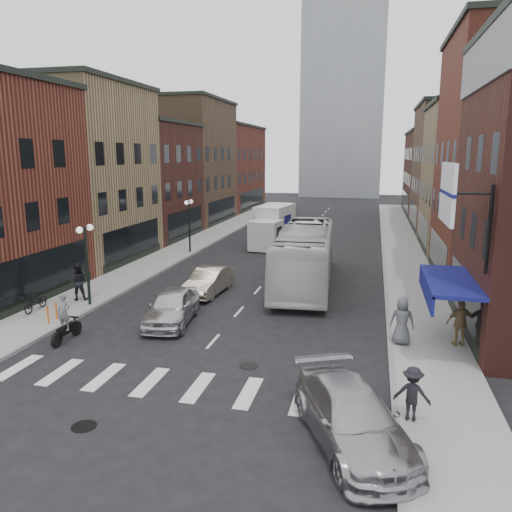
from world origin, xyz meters
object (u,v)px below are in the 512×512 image
Objects in this scene: motorcycle_rider at (65,319)px; ped_right_b at (461,322)px; streetlamp_far at (189,216)px; box_truck at (272,226)px; curb_car at (352,417)px; ped_right_c at (402,321)px; billboard_sign at (450,195)px; transit_bus at (305,255)px; sedan_left_far at (209,281)px; bike_rack at (52,313)px; sedan_left_near at (172,306)px; ped_left_solo at (78,282)px; streetlamp_near at (86,250)px; ped_right_a at (412,394)px; parked_bicycle at (36,301)px.

motorcycle_rider is 15.66m from ped_right_b.
streetlamp_far is 7.47m from box_truck.
curb_car is 2.72× the size of ped_right_c.
curb_car is at bearing -116.16° from billboard_sign.
sedan_left_far is (-4.81, -3.29, -1.03)m from transit_bus.
sedan_left_far is at bearing -149.43° from transit_bus.
ped_right_c is at bearing 3.11° from bike_rack.
sedan_left_near is 11.44m from curb_car.
ped_left_solo is (-5.88, 1.87, 0.33)m from sedan_left_near.
billboard_sign is at bearing 147.18° from ped_left_solo.
transit_bus is at bearing 44.15° from bike_rack.
streetlamp_near reaches higher than ped_right_b.
transit_bus is 6.62× the size of ped_right_b.
streetlamp_far is 13.55m from ped_left_solo.
ped_left_solo is (-14.19, 9.72, 0.36)m from curb_car.
ped_right_c is (-2.20, -0.32, 0.01)m from ped_right_b.
bike_rack is 0.51× the size of ped_right_a.
streetlamp_far is 0.33× the size of transit_bus.
ped_right_b is at bearing -3.86° from parked_bicycle.
sedan_left_far is 2.73× the size of ped_right_a.
streetlamp_near reaches higher than parked_bicycle.
transit_bus is 14.49m from parked_bicycle.
streetlamp_far is 16.87m from bike_rack.
box_truck is at bearing 106.23° from transit_bus.
parked_bicycle is at bearing -139.36° from sedan_left_far.
streetlamp_near is at bearing 34.16° from parked_bicycle.
curb_car is (-2.76, -5.62, -5.38)m from billboard_sign.
ped_right_a is at bearing -27.69° from streetlamp_near.
parked_bicycle is (-17.91, 2.01, -5.53)m from billboard_sign.
box_truck reaches higher than ped_right_b.
motorcycle_rider is at bearing -176.54° from billboard_sign.
streetlamp_near is 0.90× the size of sedan_left_near.
ped_left_solo reaches higher than ped_right_a.
sedan_left_near is 11.83m from ped_right_a.
streetlamp_far is 26.73m from curb_car.
billboard_sign reaches higher than ped_right_c.
billboard_sign is 0.72× the size of curb_car.
ped_right_c is (14.80, -1.88, -1.81)m from streetlamp_near.
transit_bus reaches higher than sedan_left_near.
billboard_sign is at bearing -18.80° from sedan_left_near.
streetlamp_far is at bearing 90.00° from streetlamp_near.
ped_right_c is (16.72, -0.39, 0.50)m from parked_bicycle.
sedan_left_far is at bearing -64.27° from streetlamp_far.
streetlamp_far reaches higher than ped_right_b.
streetlamp_near is 2.16× the size of ped_right_c.
parked_bicycle reaches higher than bike_rack.
transit_bus is 2.91× the size of sedan_left_far.
ped_left_solo is 1.23× the size of ped_right_a.
ped_right_a is (9.89, -6.50, 0.15)m from sedan_left_near.
ped_right_c is (13.20, 2.49, 0.16)m from motorcycle_rider.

